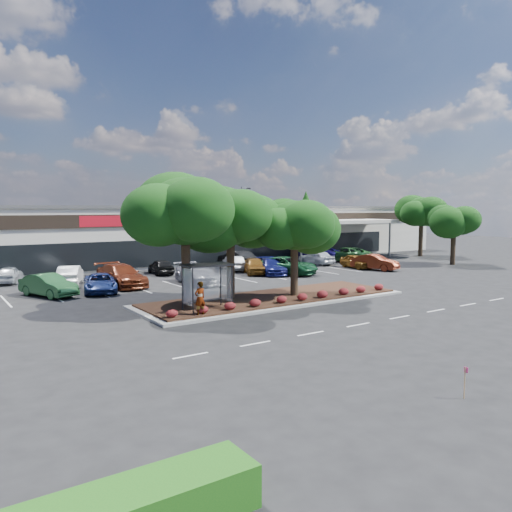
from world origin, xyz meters
TOP-DOWN VIEW (x-y plane):
  - ground at (0.00, 0.00)m, footprint 160.00×160.00m
  - retail_store at (0.06, 33.91)m, footprint 80.40×25.20m
  - landscape_island at (-2.00, 4.00)m, footprint 18.00×6.00m
  - lane_markings at (-0.14, 10.42)m, footprint 33.12×20.06m
  - shrub_row at (-2.00, 1.90)m, footprint 17.00×0.80m
  - bus_shelter at (-7.50, 2.95)m, footprint 2.75×1.55m
  - island_tree_west at (-8.00, 4.50)m, footprint 7.20×7.20m
  - island_tree_mid at (-4.50, 5.20)m, footprint 6.60×6.60m
  - island_tree_east at (-0.50, 3.70)m, footprint 5.80×5.80m
  - tree_east_near at (26.00, 10.00)m, footprint 5.60×5.60m
  - tree_east_far at (31.00, 18.00)m, footprint 6.40×6.40m
  - conifer_north_east at (34.00, 44.00)m, footprint 3.96×3.96m
  - person_waiting at (-8.56, 1.70)m, footprint 0.72×0.54m
  - light_pole at (10.96, 27.96)m, footprint 1.41×0.76m
  - survey_stake at (-6.90, -13.00)m, footprint 0.07×0.14m
  - car_0 at (-13.81, 13.78)m, footprint 3.27×4.91m
  - car_1 at (-10.37, 13.49)m, footprint 3.39×5.18m
  - car_2 at (-8.27, 15.18)m, footprint 2.85×6.04m
  - car_3 at (-2.78, 13.16)m, footprint 2.56×5.60m
  - car_4 at (4.31, 15.55)m, footprint 3.43×4.69m
  - car_5 at (5.44, 14.49)m, footprint 3.66×5.35m
  - car_6 at (6.59, 13.67)m, footprint 4.56×6.34m
  - car_7 at (15.63, 11.42)m, footprint 2.83×4.84m
  - car_8 at (15.21, 13.48)m, footprint 2.23×4.22m
  - car_9 at (-15.10, 22.05)m, footprint 2.84×4.29m
  - car_10 at (-11.19, 18.69)m, footprint 3.06×4.76m
  - car_11 at (-2.85, 20.15)m, footprint 2.19×4.26m
  - car_13 at (4.06, 18.83)m, footprint 2.82×4.47m
  - car_14 at (5.85, 21.07)m, footprint 1.85×5.09m
  - car_15 at (14.05, 18.26)m, footprint 1.94×4.52m
  - car_16 at (16.74, 21.49)m, footprint 4.81×6.48m
  - car_17 at (18.44, 18.51)m, footprint 4.56×6.57m

SIDE VIEW (x-z plane):
  - ground at x=0.00m, z-range 0.00..0.00m
  - lane_markings at x=-0.14m, z-range 0.00..0.01m
  - landscape_island at x=-2.00m, z-range -0.01..0.25m
  - shrub_row at x=-2.00m, z-range 0.26..0.76m
  - survey_stake at x=-6.90m, z-range 0.15..1.16m
  - car_1 at x=-10.37m, z-range 0.00..1.33m
  - car_9 at x=-15.10m, z-range 0.00..1.36m
  - car_8 at x=15.21m, z-range 0.00..1.37m
  - car_11 at x=-2.85m, z-range 0.00..1.39m
  - car_13 at x=4.06m, z-range 0.00..1.39m
  - car_5 at x=5.44m, z-range 0.00..1.44m
  - car_10 at x=-11.19m, z-range 0.00..1.48m
  - car_4 at x=4.31m, z-range 0.00..1.49m
  - car_7 at x=15.63m, z-range 0.00..1.51m
  - car_15 at x=14.05m, z-range 0.00..1.52m
  - car_0 at x=-13.81m, z-range 0.00..1.53m
  - car_3 at x=-2.78m, z-range 0.00..1.59m
  - car_6 at x=6.59m, z-range 0.00..1.60m
  - car_16 at x=16.74m, z-range 0.00..1.63m
  - car_17 at x=18.44m, z-range 0.00..1.67m
  - car_14 at x=5.85m, z-range 0.00..1.67m
  - car_2 at x=-8.27m, z-range 0.00..1.70m
  - person_waiting at x=-8.56m, z-range 0.26..2.08m
  - bus_shelter at x=-7.50m, z-range 1.01..3.60m
  - retail_store at x=0.06m, z-range 0.03..6.28m
  - tree_east_near at x=26.00m, z-range 0.00..6.51m
  - island_tree_east at x=-0.50m, z-range 0.26..6.76m
  - light_pole at x=10.96m, z-range -0.52..8.01m
  - tree_east_far at x=31.00m, z-range 0.00..7.62m
  - island_tree_mid at x=-4.50m, z-range 0.26..7.58m
  - island_tree_west at x=-8.00m, z-range 0.26..8.15m
  - conifer_north_east at x=34.00m, z-range 0.00..9.00m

